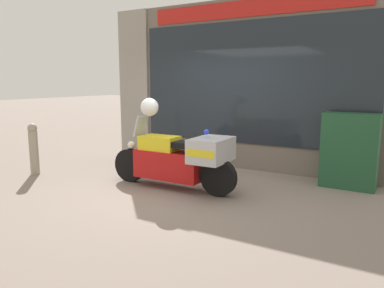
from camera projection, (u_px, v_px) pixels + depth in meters
The scene contains 7 objects.
ground_plane at pixel (185, 187), 6.49m from camera, with size 60.00×60.00×0.00m, color gray.
shop_building at pixel (219, 85), 8.08m from camera, with size 5.99×0.55×3.44m.
window_display at pixel (249, 146), 7.95m from camera, with size 4.70×0.30×1.83m.
paramedic_motorcycle at pixel (181, 158), 6.27m from camera, with size 2.39×0.78×1.22m.
utility_cabinet at pixel (350, 151), 6.37m from camera, with size 0.90×0.42×1.28m, color #1E4C2D.
white_helmet at pixel (150, 107), 6.43m from camera, with size 0.31×0.31×0.31m, color white.
street_bollard at pixel (34, 148), 7.31m from camera, with size 0.18×0.18×1.00m.
Camera 1 is at (3.35, -5.30, 1.83)m, focal length 35.00 mm.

